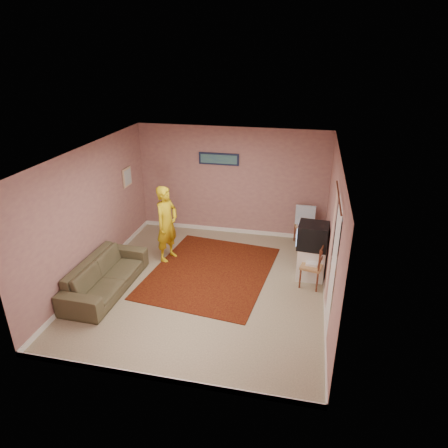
% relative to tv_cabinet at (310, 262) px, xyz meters
% --- Properties ---
extents(ground, '(5.00, 5.00, 0.00)m').
position_rel_tv_cabinet_xyz_m(ground, '(-1.95, -0.74, -0.33)').
color(ground, tan).
rests_on(ground, ground).
extents(wall_back, '(4.50, 0.02, 2.60)m').
position_rel_tv_cabinet_xyz_m(wall_back, '(-1.95, 1.76, 0.97)').
color(wall_back, tan).
rests_on(wall_back, ground).
extents(wall_front, '(4.50, 0.02, 2.60)m').
position_rel_tv_cabinet_xyz_m(wall_front, '(-1.95, -3.24, 0.97)').
color(wall_front, tan).
rests_on(wall_front, ground).
extents(wall_left, '(0.02, 5.00, 2.60)m').
position_rel_tv_cabinet_xyz_m(wall_left, '(-4.20, -0.74, 0.97)').
color(wall_left, tan).
rests_on(wall_left, ground).
extents(wall_right, '(0.02, 5.00, 2.60)m').
position_rel_tv_cabinet_xyz_m(wall_right, '(0.30, -0.74, 0.97)').
color(wall_right, tan).
rests_on(wall_right, ground).
extents(ceiling, '(4.50, 5.00, 0.02)m').
position_rel_tv_cabinet_xyz_m(ceiling, '(-1.95, -0.74, 2.27)').
color(ceiling, white).
rests_on(ceiling, wall_back).
extents(baseboard_back, '(4.50, 0.02, 0.10)m').
position_rel_tv_cabinet_xyz_m(baseboard_back, '(-1.95, 1.75, -0.28)').
color(baseboard_back, white).
rests_on(baseboard_back, ground).
extents(baseboard_front, '(4.50, 0.02, 0.10)m').
position_rel_tv_cabinet_xyz_m(baseboard_front, '(-1.95, -3.23, -0.28)').
color(baseboard_front, white).
rests_on(baseboard_front, ground).
extents(baseboard_left, '(0.02, 5.00, 0.10)m').
position_rel_tv_cabinet_xyz_m(baseboard_left, '(-4.19, -0.74, -0.28)').
color(baseboard_left, white).
rests_on(baseboard_left, ground).
extents(baseboard_right, '(0.02, 5.00, 0.10)m').
position_rel_tv_cabinet_xyz_m(baseboard_right, '(0.29, -0.74, -0.28)').
color(baseboard_right, white).
rests_on(baseboard_right, ground).
extents(window, '(0.01, 1.10, 1.50)m').
position_rel_tv_cabinet_xyz_m(window, '(0.29, -1.64, 1.12)').
color(window, black).
rests_on(window, wall_right).
extents(curtain_sheer, '(0.01, 0.75, 2.10)m').
position_rel_tv_cabinet_xyz_m(curtain_sheer, '(0.28, -1.79, 0.92)').
color(curtain_sheer, white).
rests_on(curtain_sheer, wall_right).
extents(curtain_floral, '(0.01, 0.35, 2.10)m').
position_rel_tv_cabinet_xyz_m(curtain_floral, '(0.26, -1.09, 0.92)').
color(curtain_floral, '#ECE6C9').
rests_on(curtain_floral, wall_right).
extents(curtain_rod, '(0.02, 1.40, 0.02)m').
position_rel_tv_cabinet_xyz_m(curtain_rod, '(0.25, -1.64, 1.99)').
color(curtain_rod, '#5A2C1B').
rests_on(curtain_rod, wall_right).
extents(picture_back, '(0.95, 0.04, 0.28)m').
position_rel_tv_cabinet_xyz_m(picture_back, '(-2.25, 1.73, 1.52)').
color(picture_back, '#151D3A').
rests_on(picture_back, wall_back).
extents(picture_left, '(0.04, 0.38, 0.42)m').
position_rel_tv_cabinet_xyz_m(picture_left, '(-4.17, 0.86, 1.22)').
color(picture_left, beige).
rests_on(picture_left, wall_left).
extents(area_rug, '(2.59, 3.10, 0.02)m').
position_rel_tv_cabinet_xyz_m(area_rug, '(-1.98, -0.24, -0.33)').
color(area_rug, black).
rests_on(area_rug, ground).
extents(tv_cabinet, '(0.53, 0.48, 0.67)m').
position_rel_tv_cabinet_xyz_m(tv_cabinet, '(0.00, 0.00, 0.00)').
color(tv_cabinet, white).
rests_on(tv_cabinet, ground).
extents(crt_tv, '(0.61, 0.55, 0.49)m').
position_rel_tv_cabinet_xyz_m(crt_tv, '(-0.01, 0.00, 0.58)').
color(crt_tv, black).
rests_on(crt_tv, tv_cabinet).
extents(chair_a, '(0.49, 0.47, 0.49)m').
position_rel_tv_cabinet_xyz_m(chair_a, '(-0.18, 1.46, 0.22)').
color(chair_a, tan).
rests_on(chair_a, ground).
extents(dvd_player, '(0.36, 0.28, 0.06)m').
position_rel_tv_cabinet_xyz_m(dvd_player, '(-0.18, 1.46, 0.16)').
color(dvd_player, silver).
rests_on(dvd_player, chair_a).
extents(blue_throw, '(0.44, 0.06, 0.46)m').
position_rel_tv_cabinet_xyz_m(blue_throw, '(-0.18, 1.46, 0.40)').
color(blue_throw, '#8BBCE4').
rests_on(blue_throw, chair_a).
extents(chair_b, '(0.45, 0.47, 0.48)m').
position_rel_tv_cabinet_xyz_m(chair_b, '(0.02, -0.31, 0.20)').
color(chair_b, tan).
rests_on(chair_b, ground).
extents(game_console, '(0.23, 0.18, 0.04)m').
position_rel_tv_cabinet_xyz_m(game_console, '(0.02, -0.31, 0.14)').
color(game_console, white).
rests_on(game_console, chair_b).
extents(sofa, '(0.86, 2.10, 0.61)m').
position_rel_tv_cabinet_xyz_m(sofa, '(-3.75, -1.27, -0.03)').
color(sofa, '#4E442F').
rests_on(sofa, ground).
extents(person, '(0.56, 0.69, 1.65)m').
position_rel_tv_cabinet_xyz_m(person, '(-3.01, 0.13, 0.49)').
color(person, gold).
rests_on(person, ground).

